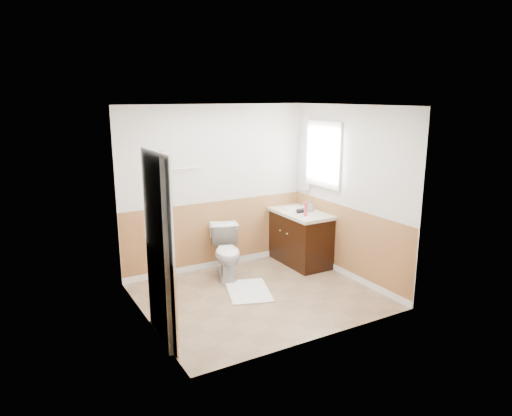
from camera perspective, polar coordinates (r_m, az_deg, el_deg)
floor at (r=6.34m, az=0.34°, el=-10.72°), size 3.00×3.00×0.00m
ceiling at (r=5.78m, az=0.37°, el=12.48°), size 3.00×3.00×0.00m
wall_back at (r=7.07m, az=-4.92°, el=2.44°), size 3.00×0.00×3.00m
wall_front at (r=4.89m, az=7.99°, el=-2.72°), size 3.00×0.00×3.00m
wall_left at (r=5.37m, az=-13.65°, el=-1.50°), size 0.00×3.00×3.00m
wall_right at (r=6.80m, az=11.38°, el=1.76°), size 0.00×3.00×3.00m
wainscot_back at (r=7.24m, az=-4.76°, el=-3.41°), size 3.00×0.00×3.00m
wainscot_front at (r=5.16m, az=7.63°, el=-10.70°), size 3.00×0.00×3.00m
wainscot_left at (r=5.61m, az=-13.10°, el=-8.90°), size 0.00×2.60×2.60m
wainscot_right at (r=6.98m, az=11.02°, el=-4.28°), size 0.00×2.60×2.60m
toilet at (r=6.86m, az=-3.56°, el=-5.44°), size 0.63×0.83×0.75m
bath_mat at (r=6.46m, az=-0.93°, el=-10.18°), size 0.77×0.93×0.02m
vanity_cabinet at (r=7.45m, az=5.35°, el=-3.73°), size 0.55×1.10×0.80m
vanity_knob_left at (r=7.17m, az=3.86°, el=-3.16°), size 0.03×0.03×0.03m
vanity_knob_right at (r=7.33m, az=3.00°, el=-2.77°), size 0.03×0.03×0.03m
countertop at (r=7.33m, az=5.36°, el=-0.57°), size 0.60×1.15×0.05m
sink_basin at (r=7.45m, az=4.77°, el=-0.06°), size 0.36×0.36×0.02m
faucet at (r=7.53m, az=5.91°, el=0.55°), size 0.02×0.02×0.14m
lotion_bottle at (r=7.02m, az=6.14°, el=-0.10°), size 0.05×0.05×0.22m
soap_dispenser at (r=7.30m, az=6.66°, el=0.26°), size 0.11×0.11×0.18m
hair_dryer_body at (r=7.21m, az=5.56°, el=-0.32°), size 0.14×0.07×0.07m
hair_dryer_handle at (r=7.20m, az=5.37°, el=-0.58°), size 0.03×0.03×0.07m
mirror_panel at (r=7.58m, az=5.90°, el=5.48°), size 0.02×0.35×0.90m
window_frame at (r=7.14m, az=8.29°, el=6.53°), size 0.04×0.80×1.00m
window_glass at (r=7.15m, az=8.39°, el=6.53°), size 0.01×0.70×0.90m
door at (r=5.05m, az=-10.97°, el=-5.05°), size 0.29×0.78×2.04m
door_frame at (r=5.03m, az=-11.80°, el=-5.07°), size 0.02×0.92×2.10m
door_knob at (r=5.39m, az=-11.47°, el=-4.67°), size 0.06×0.06×0.06m
towel_bar at (r=6.75m, az=-9.05°, el=4.81°), size 0.62×0.02×0.02m
tp_holder_bar at (r=7.09m, az=-5.32°, el=-2.10°), size 0.14×0.02×0.02m
tp_roll at (r=7.09m, az=-5.32°, el=-2.10°), size 0.10×0.11×0.11m
tp_sheet at (r=7.12m, az=-5.30°, el=-2.95°), size 0.10×0.01×0.16m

